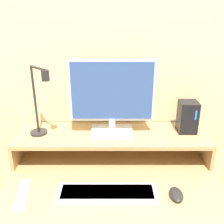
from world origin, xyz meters
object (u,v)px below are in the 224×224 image
monitor (112,97)px  desk_lamp (40,106)px  keyboard (107,193)px  mouse (176,194)px  router_dock (188,117)px  remote_control (23,194)px

monitor → desk_lamp: 0.37m
monitor → keyboard: size_ratio=0.98×
keyboard → mouse: mouse is taller
keyboard → mouse: size_ratio=4.54×
keyboard → desk_lamp: bearing=139.7°
monitor → router_dock: size_ratio=2.54×
router_dock → mouse: router_dock is taller
monitor → mouse: bearing=-50.2°
monitor → desk_lamp: bearing=-175.2°
monitor → mouse: size_ratio=4.43×
monitor → mouse: monitor is taller
router_dock → keyboard: router_dock is taller
monitor → keyboard: (-0.02, -0.32, -0.34)m
monitor → router_dock: monitor is taller
monitor → router_dock: 0.42m
desk_lamp → router_dock: size_ratio=2.17×
router_dock → keyboard: 0.59m
desk_lamp → mouse: bearing=-25.4°
keyboard → router_dock: bearing=39.1°
keyboard → remote_control: size_ratio=2.25×
desk_lamp → keyboard: bearing=-40.3°
monitor → remote_control: size_ratio=2.19×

